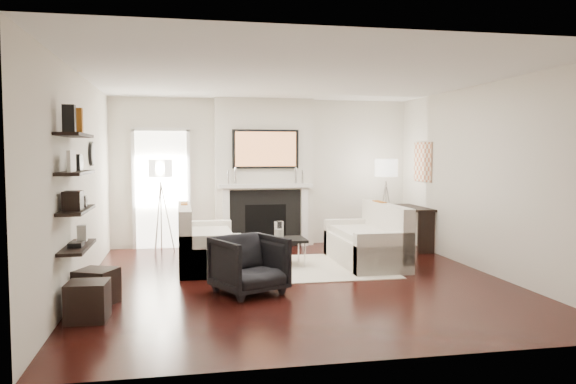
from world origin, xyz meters
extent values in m
plane|color=black|center=(0.00, 0.00, 0.00)|extent=(6.00, 6.00, 0.00)
plane|color=white|center=(0.00, 0.00, 2.70)|extent=(6.00, 6.00, 0.00)
plane|color=silver|center=(0.00, 3.00, 1.35)|extent=(5.50, 0.00, 5.50)
plane|color=silver|center=(0.00, -3.00, 1.35)|extent=(5.50, 0.00, 5.50)
plane|color=silver|center=(-2.75, 0.00, 1.35)|extent=(0.00, 6.00, 6.00)
plane|color=silver|center=(2.75, 0.00, 1.35)|extent=(0.00, 6.00, 6.00)
cube|color=silver|center=(0.00, 2.88, 1.35)|extent=(1.80, 0.25, 2.70)
cube|color=black|center=(0.00, 2.74, 0.52)|extent=(1.30, 0.02, 1.04)
cube|color=black|center=(0.00, 2.73, 0.45)|extent=(0.75, 0.02, 0.65)
cube|color=white|center=(-0.72, 2.71, 0.55)|extent=(0.12, 0.08, 1.10)
cube|color=white|center=(0.72, 2.71, 0.55)|extent=(0.12, 0.08, 1.10)
cube|color=white|center=(0.00, 2.69, 1.12)|extent=(1.70, 0.18, 0.07)
cube|color=black|center=(0.00, 2.71, 1.78)|extent=(1.20, 0.06, 0.70)
cube|color=#BF723F|center=(0.00, 2.68, 1.78)|extent=(1.10, 0.00, 0.62)
cylinder|color=silver|center=(-0.55, 2.70, 1.30)|extent=(0.04, 0.04, 0.30)
cylinder|color=silver|center=(-0.68, 2.70, 1.27)|extent=(0.04, 0.04, 0.24)
cylinder|color=silver|center=(0.55, 2.70, 1.30)|extent=(0.04, 0.04, 0.30)
cylinder|color=silver|center=(0.68, 2.70, 1.27)|extent=(0.04, 0.04, 0.24)
cube|color=white|center=(-1.85, 2.98, 1.05)|extent=(0.90, 0.02, 2.10)
cube|color=white|center=(-2.33, 2.96, 1.05)|extent=(0.06, 0.06, 2.16)
cube|color=white|center=(-1.37, 2.96, 1.05)|extent=(0.06, 0.06, 2.16)
cube|color=white|center=(-1.85, 2.96, 2.13)|extent=(1.02, 0.06, 0.06)
cube|color=beige|center=(0.19, 0.78, 0.01)|extent=(2.60, 2.00, 0.01)
cube|color=silver|center=(-1.13, 1.13, 0.21)|extent=(0.85, 1.80, 0.42)
cube|color=silver|center=(-1.47, 1.13, 0.53)|extent=(0.18, 1.80, 0.80)
cube|color=silver|center=(-1.13, 0.32, 0.30)|extent=(0.85, 0.18, 0.60)
cube|color=silver|center=(-1.13, 1.94, 0.30)|extent=(0.85, 0.18, 0.60)
cube|color=silver|center=(-1.08, 1.13, 0.47)|extent=(0.63, 1.44, 0.10)
cube|color=#A25814|center=(-1.47, 1.43, 0.73)|extent=(0.10, 0.42, 0.42)
cube|color=black|center=(-1.47, 0.83, 0.72)|extent=(0.10, 0.40, 0.40)
cube|color=silver|center=(1.27, 0.89, 0.21)|extent=(0.85, 1.80, 0.42)
cube|color=silver|center=(1.61, 0.89, 0.53)|extent=(0.18, 1.80, 0.80)
cube|color=silver|center=(1.27, 0.08, 0.30)|extent=(0.85, 0.18, 0.60)
cube|color=silver|center=(1.27, 1.70, 0.30)|extent=(0.85, 0.18, 0.60)
cube|color=silver|center=(1.22, 0.89, 0.47)|extent=(0.63, 1.44, 0.10)
cube|color=#A25814|center=(1.61, 1.19, 0.73)|extent=(0.10, 0.42, 0.42)
cube|color=black|center=(1.61, 0.59, 0.72)|extent=(0.10, 0.40, 0.40)
cube|color=black|center=(-0.22, 0.97, 0.40)|extent=(1.10, 0.55, 0.04)
cylinder|color=silver|center=(-0.72, 0.75, 0.19)|extent=(0.02, 0.02, 0.38)
cylinder|color=silver|center=(0.28, 0.75, 0.19)|extent=(0.02, 0.02, 0.38)
cylinder|color=silver|center=(-0.72, 1.19, 0.19)|extent=(0.02, 0.02, 0.38)
cylinder|color=silver|center=(0.28, 1.19, 0.19)|extent=(0.02, 0.02, 0.38)
cylinder|color=white|center=(-0.07, 0.97, 0.56)|extent=(0.14, 0.14, 0.25)
cylinder|color=white|center=(-0.07, 0.97, 0.50)|extent=(0.10, 0.10, 0.15)
cylinder|color=#BB4D1F|center=(-0.47, 0.97, 0.45)|extent=(0.28, 0.28, 0.05)
imported|color=black|center=(-0.71, -0.59, 0.39)|extent=(0.98, 0.96, 0.77)
cylinder|color=silver|center=(-1.85, 2.57, 0.60)|extent=(0.02, 0.02, 1.20)
cylinder|color=white|center=(-1.85, 2.57, 1.45)|extent=(0.40, 0.40, 0.30)
cylinder|color=silver|center=(-1.74, 2.57, 0.60)|extent=(0.25, 0.02, 1.23)
cylinder|color=silver|center=(-1.91, 2.67, 0.60)|extent=(0.14, 0.22, 1.23)
cylinder|color=silver|center=(-1.91, 2.48, 0.60)|extent=(0.14, 0.22, 1.23)
cylinder|color=silver|center=(2.05, 2.08, 0.60)|extent=(0.02, 0.02, 1.20)
cylinder|color=white|center=(2.05, 2.08, 1.45)|extent=(0.40, 0.40, 0.30)
cylinder|color=silver|center=(2.16, 2.08, 0.60)|extent=(0.25, 0.02, 1.23)
cylinder|color=silver|center=(2.00, 2.17, 0.60)|extent=(0.14, 0.22, 1.23)
cylinder|color=silver|center=(1.99, 1.98, 0.60)|extent=(0.14, 0.22, 1.23)
cube|color=black|center=(2.57, 2.07, 0.73)|extent=(0.35, 1.20, 0.04)
cube|color=black|center=(2.57, 1.52, 0.35)|extent=(0.30, 0.04, 0.71)
cube|color=black|center=(2.57, 2.62, 0.35)|extent=(0.30, 0.04, 0.71)
cube|color=tan|center=(2.73, 2.05, 1.55)|extent=(0.03, 0.70, 0.70)
cube|color=black|center=(-2.62, -1.00, 0.70)|extent=(0.25, 1.00, 0.03)
cube|color=black|center=(-2.62, -1.00, 1.10)|extent=(0.25, 1.00, 0.04)
cube|color=black|center=(-2.62, -1.00, 1.50)|extent=(0.25, 1.00, 0.04)
cube|color=black|center=(-2.62, -1.00, 1.90)|extent=(0.25, 1.00, 0.04)
cube|color=black|center=(-2.62, -1.28, 2.06)|extent=(0.12, 0.10, 0.28)
cube|color=#A25814|center=(-2.62, -0.85, 2.06)|extent=(0.12, 0.10, 0.28)
cube|color=white|center=(-2.62, -1.22, 1.63)|extent=(0.04, 0.30, 0.22)
cube|color=black|center=(-2.62, -0.72, 1.61)|extent=(0.04, 0.22, 0.18)
cube|color=black|center=(-2.62, -1.19, 1.22)|extent=(0.18, 0.25, 0.20)
cube|color=black|center=(-2.62, -0.81, 1.18)|extent=(0.15, 0.12, 0.12)
cube|color=black|center=(-2.62, -1.09, 0.74)|extent=(0.14, 0.20, 0.05)
cube|color=white|center=(-2.62, -0.69, 0.81)|extent=(0.10, 0.10, 0.18)
cylinder|color=black|center=(-2.73, 0.90, 1.70)|extent=(0.04, 0.34, 0.34)
cylinder|color=white|center=(-2.71, 0.90, 1.70)|extent=(0.01, 0.29, 0.29)
cube|color=black|center=(-2.47, -0.74, 0.20)|extent=(0.53, 0.53, 0.40)
cube|color=black|center=(-2.47, -1.37, 0.20)|extent=(0.42, 0.42, 0.40)
camera|label=1|loc=(-1.54, -7.30, 1.71)|focal=35.00mm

